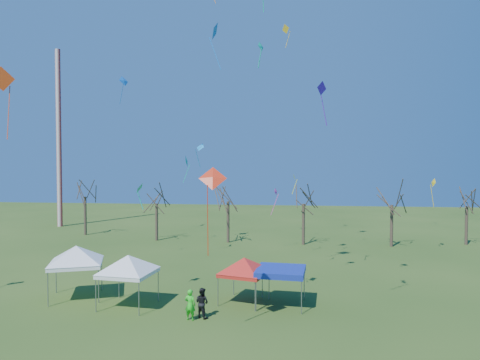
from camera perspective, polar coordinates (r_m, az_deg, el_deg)
The scene contains 27 objects.
ground at distance 25.08m, azimuth -4.63°, elevation -18.35°, with size 140.00×140.00×0.00m, color #2F4E19.
radio_mast at distance 65.86m, azimuth -23.00°, elevation 5.13°, with size 0.70×0.70×25.00m, color silver.
tree_0 at distance 56.57m, azimuth -19.98°, elevation -0.38°, with size 3.83×3.83×8.44m.
tree_1 at distance 50.22m, azimuth -11.08°, elevation -1.38°, with size 3.42×3.42×7.54m.
tree_2 at distance 48.00m, azimuth -1.60°, elevation -0.90°, with size 3.71×3.71×8.18m.
tree_3 at distance 47.17m, azimuth 8.48°, elevation -1.23°, with size 3.59×3.59×7.91m.
tree_4 at distance 48.30m, azimuth 19.61°, elevation -1.27°, with size 3.58×3.58×7.89m.
tree_5 at distance 52.73m, azimuth 28.01°, elevation -1.48°, with size 3.39×3.39×7.46m.
tent_white_west at distance 30.32m, azimuth -21.01°, elevation -8.61°, with size 4.20×4.20×3.97m.
tent_white_mid at distance 27.56m, azimuth -14.71°, elevation -10.10°, with size 4.16×4.16×3.69m.
tent_red at distance 27.44m, azimuth 0.56°, elevation -10.69°, with size 3.65×3.65×3.33m.
tent_blue at distance 27.20m, azimuth 5.45°, elevation -12.04°, with size 3.18×3.18×2.31m.
person_dark at distance 25.45m, azimuth -5.09°, elevation -15.99°, with size 0.84×0.65×1.72m, color black.
person_green at distance 25.16m, azimuth -6.66°, elevation -16.19°, with size 0.64×0.42×1.74m, color #24D221.
kite_3 at distance 49.39m, azimuth 6.15°, elevation 19.36°, with size 1.03×1.08×2.70m.
kite_17 at distance 32.65m, azimuth 10.80°, elevation 11.83°, with size 0.89×0.95×3.29m.
kite_13 at distance 47.41m, azimuth -5.33°, elevation 4.36°, with size 1.30×1.19×2.71m.
kite_1 at distance 28.57m, azimuth -13.29°, elevation -1.11°, with size 0.51×0.82×1.80m.
kite_11 at distance 40.59m, azimuth -7.08°, elevation 2.47°, with size 0.70×1.19×2.60m.
kite_19 at distance 40.57m, azimuth 7.28°, elevation 0.28°, with size 0.51×0.73×1.93m.
kite_8 at distance 31.43m, azimuth -29.10°, elevation 11.64°, with size 1.61×0.89×4.60m.
kite_22 at distance 44.19m, azimuth 4.81°, elevation -1.68°, with size 0.86×0.98×2.85m.
kite_27 at distance 23.55m, azimuth -3.44°, elevation 19.14°, with size 0.65×0.99×2.43m.
kite_2 at distance 52.75m, azimuth -15.24°, elevation 12.62°, with size 1.24×1.52×3.36m.
kite_12 at distance 46.64m, azimuth 24.35°, elevation -0.39°, with size 0.44×0.95×2.92m.
kite_18 at distance 30.20m, azimuth 2.80°, elevation 17.28°, with size 0.53×0.73×1.83m.
kite_5 at distance 20.72m, azimuth -3.68°, elevation 0.16°, with size 1.51×1.13×4.44m.
Camera 1 is at (4.72, -23.04, 8.72)m, focal length 32.00 mm.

